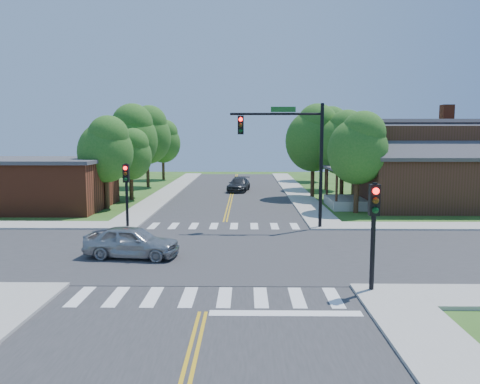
{
  "coord_description": "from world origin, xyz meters",
  "views": [
    {
      "loc": [
        1.31,
        -21.13,
        5.33
      ],
      "look_at": [
        0.97,
        5.21,
        2.2
      ],
      "focal_mm": 35.0,
      "sensor_mm": 36.0,
      "label": 1
    }
  ],
  "objects_px": {
    "signal_pole_se": "(374,217)",
    "car_silver": "(132,243)",
    "signal_mast_ne": "(292,145)",
    "house_ne": "(429,163)",
    "signal_pole_nw": "(126,183)",
    "car_dgrey": "(239,185)"
  },
  "relations": [
    {
      "from": "car_dgrey",
      "to": "signal_pole_nw",
      "type": "bearing_deg",
      "value": -100.26
    },
    {
      "from": "signal_pole_nw",
      "to": "house_ne",
      "type": "distance_m",
      "value": 22.45
    },
    {
      "from": "signal_pole_se",
      "to": "car_silver",
      "type": "xyz_separation_m",
      "value": [
        -9.3,
        4.52,
        -1.96
      ]
    },
    {
      "from": "signal_pole_se",
      "to": "car_dgrey",
      "type": "height_order",
      "value": "signal_pole_se"
    },
    {
      "from": "signal_mast_ne",
      "to": "car_dgrey",
      "type": "height_order",
      "value": "signal_mast_ne"
    },
    {
      "from": "signal_mast_ne",
      "to": "signal_pole_nw",
      "type": "bearing_deg",
      "value": -179.93
    },
    {
      "from": "signal_pole_se",
      "to": "signal_pole_nw",
      "type": "bearing_deg",
      "value": 135.0
    },
    {
      "from": "house_ne",
      "to": "car_dgrey",
      "type": "xyz_separation_m",
      "value": [
        -14.51,
        9.86,
        -2.68
      ]
    },
    {
      "from": "signal_mast_ne",
      "to": "signal_pole_se",
      "type": "distance_m",
      "value": 11.55
    },
    {
      "from": "signal_pole_nw",
      "to": "car_silver",
      "type": "distance_m",
      "value": 7.21
    },
    {
      "from": "house_ne",
      "to": "car_silver",
      "type": "height_order",
      "value": "house_ne"
    },
    {
      "from": "signal_pole_se",
      "to": "car_dgrey",
      "type": "bearing_deg",
      "value": 99.55
    },
    {
      "from": "signal_pole_nw",
      "to": "house_ne",
      "type": "height_order",
      "value": "house_ne"
    },
    {
      "from": "signal_pole_se",
      "to": "car_dgrey",
      "type": "relative_size",
      "value": 0.81
    },
    {
      "from": "signal_pole_se",
      "to": "car_silver",
      "type": "relative_size",
      "value": 0.88
    },
    {
      "from": "signal_mast_ne",
      "to": "signal_pole_nw",
      "type": "distance_m",
      "value": 9.76
    },
    {
      "from": "signal_mast_ne",
      "to": "house_ne",
      "type": "relative_size",
      "value": 0.55
    },
    {
      "from": "signal_pole_nw",
      "to": "signal_mast_ne",
      "type": "bearing_deg",
      "value": 0.07
    },
    {
      "from": "house_ne",
      "to": "signal_mast_ne",
      "type": "bearing_deg",
      "value": -142.32
    },
    {
      "from": "signal_mast_ne",
      "to": "signal_pole_se",
      "type": "xyz_separation_m",
      "value": [
        1.69,
        -11.21,
        -2.19
      ]
    },
    {
      "from": "house_ne",
      "to": "car_silver",
      "type": "xyz_separation_m",
      "value": [
        -18.81,
        -15.34,
        -2.62
      ]
    },
    {
      "from": "signal_pole_se",
      "to": "signal_pole_nw",
      "type": "xyz_separation_m",
      "value": [
        -11.2,
        11.2,
        0.0
      ]
    }
  ]
}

